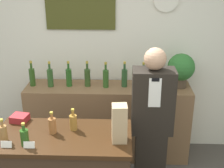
% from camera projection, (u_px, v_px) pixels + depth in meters
% --- Properties ---
extents(back_wall, '(5.20, 0.09, 2.70)m').
position_uv_depth(back_wall, '(104.00, 47.00, 3.89)').
color(back_wall, silver).
rests_on(back_wall, ground_plane).
extents(back_shelf, '(2.00, 0.46, 0.95)m').
position_uv_depth(back_shelf, '(108.00, 121.00, 3.95)').
color(back_shelf, brown).
rests_on(back_shelf, ground_plane).
extents(shopkeeper, '(0.41, 0.26, 1.63)m').
position_uv_depth(shopkeeper, '(152.00, 126.00, 3.16)').
color(shopkeeper, black).
rests_on(shopkeeper, ground_plane).
extents(potted_plant, '(0.32, 0.32, 0.41)m').
position_uv_depth(potted_plant, '(181.00, 68.00, 3.67)').
color(potted_plant, '#4C3D2D').
rests_on(potted_plant, back_shelf).
extents(paper_bag, '(0.13, 0.13, 0.33)m').
position_uv_depth(paper_bag, '(119.00, 123.00, 2.55)').
color(paper_bag, tan).
rests_on(paper_bag, display_counter).
extents(price_card_left, '(0.09, 0.02, 0.06)m').
position_uv_depth(price_card_left, '(6.00, 144.00, 2.51)').
color(price_card_left, white).
rests_on(price_card_left, display_counter).
extents(price_card_right, '(0.09, 0.02, 0.06)m').
position_uv_depth(price_card_right, '(29.00, 145.00, 2.51)').
color(price_card_right, white).
rests_on(price_card_right, display_counter).
extents(gift_box, '(0.17, 0.16, 0.06)m').
position_uv_depth(gift_box, '(20.00, 118.00, 2.92)').
color(gift_box, maroon).
rests_on(gift_box, display_counter).
extents(counter_bottle_0, '(0.07, 0.07, 0.20)m').
position_uv_depth(counter_bottle_0, '(3.00, 133.00, 2.59)').
color(counter_bottle_0, '#9C6D3C').
rests_on(counter_bottle_0, display_counter).
extents(counter_bottle_1, '(0.07, 0.07, 0.20)m').
position_uv_depth(counter_bottle_1, '(25.00, 137.00, 2.53)').
color(counter_bottle_1, '#27511A').
rests_on(counter_bottle_1, display_counter).
extents(counter_bottle_2, '(0.07, 0.07, 0.20)m').
position_uv_depth(counter_bottle_2, '(52.00, 125.00, 2.71)').
color(counter_bottle_2, '#9C6134').
rests_on(counter_bottle_2, display_counter).
extents(counter_bottle_3, '(0.07, 0.07, 0.20)m').
position_uv_depth(counter_bottle_3, '(73.00, 122.00, 2.76)').
color(counter_bottle_3, olive).
rests_on(counter_bottle_3, display_counter).
extents(shelf_bottle_0, '(0.07, 0.07, 0.31)m').
position_uv_depth(shelf_bottle_0, '(32.00, 76.00, 3.76)').
color(shelf_bottle_0, '#2C4E1C').
rests_on(shelf_bottle_0, back_shelf).
extents(shelf_bottle_1, '(0.07, 0.07, 0.31)m').
position_uv_depth(shelf_bottle_1, '(50.00, 77.00, 3.74)').
color(shelf_bottle_1, '#2E5526').
rests_on(shelf_bottle_1, back_shelf).
extents(shelf_bottle_2, '(0.07, 0.07, 0.31)m').
position_uv_depth(shelf_bottle_2, '(69.00, 77.00, 3.75)').
color(shelf_bottle_2, '#26581F').
rests_on(shelf_bottle_2, back_shelf).
extents(shelf_bottle_3, '(0.07, 0.07, 0.31)m').
position_uv_depth(shelf_bottle_3, '(87.00, 77.00, 3.75)').
color(shelf_bottle_3, '#2E4A20').
rests_on(shelf_bottle_3, back_shelf).
extents(shelf_bottle_4, '(0.07, 0.07, 0.31)m').
position_uv_depth(shelf_bottle_4, '(106.00, 78.00, 3.71)').
color(shelf_bottle_4, '#2E5822').
rests_on(shelf_bottle_4, back_shelf).
extents(shelf_bottle_5, '(0.07, 0.07, 0.31)m').
position_uv_depth(shelf_bottle_5, '(124.00, 77.00, 3.73)').
color(shelf_bottle_5, '#294F2A').
rests_on(shelf_bottle_5, back_shelf).
extents(shelf_bottle_6, '(0.07, 0.07, 0.31)m').
position_uv_depth(shelf_bottle_6, '(143.00, 78.00, 3.72)').
color(shelf_bottle_6, '#295526').
rests_on(shelf_bottle_6, back_shelf).
extents(shelf_bottle_7, '(0.07, 0.07, 0.31)m').
position_uv_depth(shelf_bottle_7, '(162.00, 79.00, 3.69)').
color(shelf_bottle_7, '#354E29').
rests_on(shelf_bottle_7, back_shelf).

